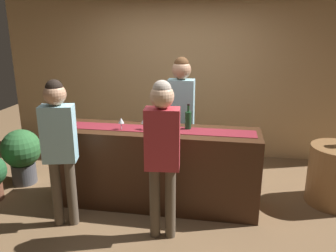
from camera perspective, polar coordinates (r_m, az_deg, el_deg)
name	(u,v)px	position (r m, az deg, el deg)	size (l,w,h in m)	color
ground_plane	(158,203)	(4.39, -1.74, -12.76)	(10.00, 10.00, 0.00)	brown
back_wall	(180,69)	(5.74, 1.99, 9.57)	(6.00, 0.12, 2.90)	tan
bar_counter	(157,168)	(4.18, -1.80, -6.96)	(2.41, 0.60, 0.97)	#3D2314
counter_runner_cloth	(157,129)	(4.01, -1.86, -0.55)	(2.29, 0.28, 0.01)	maroon
wine_bottle_amber	(163,121)	(3.96, -0.88, 0.91)	(0.07, 0.07, 0.30)	brown
wine_bottle_green	(188,120)	(4.00, 3.39, 1.03)	(0.07, 0.07, 0.30)	#194723
wine_glass_near_customer	(121,121)	(4.01, -7.83, 0.84)	(0.07, 0.07, 0.14)	silver
wine_glass_mid_counter	(144,121)	(3.98, -4.04, 0.84)	(0.07, 0.07, 0.14)	silver
bartender	(181,108)	(4.49, 2.18, 3.05)	(0.34, 0.25, 1.76)	#26262B
customer_sipping	(162,145)	(3.34, -0.96, -3.17)	(0.36, 0.23, 1.66)	brown
customer_browsing	(59,139)	(3.75, -17.73, -2.16)	(0.38, 0.27, 1.63)	brown
potted_plant_tall	(22,153)	(5.15, -23.25, -4.12)	(0.53, 0.53, 0.78)	#4C4C51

